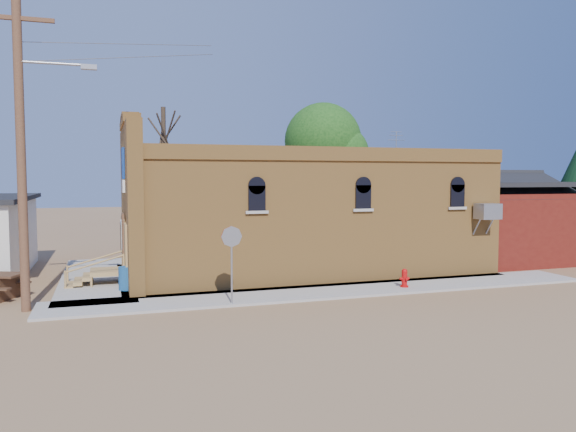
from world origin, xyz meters
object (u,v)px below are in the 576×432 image
object	(u,v)px
utility_pole	(23,147)
stop_sign	(232,244)
trash_barrel	(126,278)
brick_bar	(296,215)
fire_hydrant	(404,278)

from	to	relation	value
utility_pole	stop_sign	bearing A→B (deg)	-11.64
stop_sign	trash_barrel	xyz separation A→B (m)	(-2.98, 3.13, -1.42)
brick_bar	stop_sign	size ratio (longest dim) A/B	6.93
brick_bar	trash_barrel	world-z (taller)	brick_bar
brick_bar	trash_barrel	distance (m)	7.57
fire_hydrant	trash_barrel	world-z (taller)	trash_barrel
stop_sign	trash_barrel	size ratio (longest dim) A/B	2.98
fire_hydrant	stop_sign	xyz separation A→B (m)	(-6.28, -0.60, 1.50)
stop_sign	trash_barrel	bearing A→B (deg)	155.88
utility_pole	stop_sign	world-z (taller)	utility_pole
brick_bar	fire_hydrant	xyz separation A→B (m)	(2.31, -4.90, -1.94)
utility_pole	fire_hydrant	xyz separation A→B (m)	(12.10, -0.60, -4.37)
fire_hydrant	brick_bar	bearing A→B (deg)	118.62
brick_bar	utility_pole	size ratio (longest dim) A/B	1.82
brick_bar	stop_sign	distance (m)	6.79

